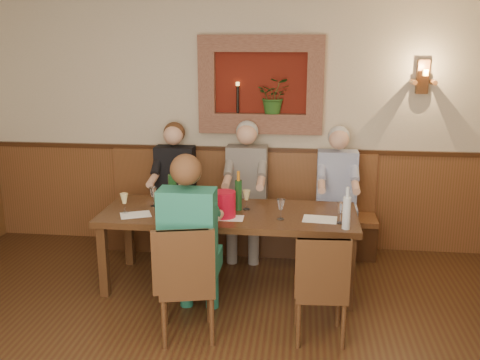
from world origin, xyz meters
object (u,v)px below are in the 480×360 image
Objects in this scene: dining_table at (229,219)px; bench at (241,221)px; person_bench_left at (174,199)px; spittoon_bucket at (224,204)px; water_bottle at (347,212)px; person_chair_front at (191,255)px; chair_near_left at (187,304)px; wine_bottle_green_b at (173,190)px; person_bench_right at (336,205)px; person_bench_mid at (246,200)px; chair_near_right at (320,308)px; wine_bottle_green_a at (238,194)px.

dining_table is 0.80× the size of bench.
person_bench_left is 1.25m from spittoon_bucket.
person_chair_front is at bearing -161.40° from water_bottle.
wine_bottle_green_b is (-0.35, 1.02, 0.64)m from chair_near_left.
wine_bottle_green_b is at bearing 95.57° from chair_near_left.
dining_table is 2.48× the size of chair_near_left.
person_bench_right is (1.05, 0.84, -0.08)m from dining_table.
chair_near_left is 1.02m from spittoon_bucket.
chair_near_left is 0.65× the size of person_bench_mid.
person_bench_mid is 1.57m from water_bottle.
person_bench_mid is (0.27, 1.81, 0.33)m from chair_near_left.
dining_table is at bearing 82.39° from spittoon_bucket.
person_bench_right is 1.22m from water_bottle.
wine_bottle_green_b is (0.19, -0.79, 0.32)m from person_bench_left.
bench is at bearing 174.24° from person_bench_right.
person_bench_right is 3.88× the size of water_bottle.
bench reaches higher than chair_near_right.
chair_near_left is 1.91m from person_bench_left.
chair_near_right is at bearing -33.49° from wine_bottle_green_b.
bench is at bearing 123.75° from person_bench_mid.
dining_table is 1.12m from person_bench_left.
person_bench_left is at bearing 179.94° from person_bench_mid.
person_bench_mid is (0.81, -0.00, 0.01)m from person_bench_left.
bench is 3.31× the size of chair_near_right.
chair_near_left is at bearing -95.99° from bench.
wine_bottle_green_b reaches higher than water_bottle.
wine_bottle_green_b is at bearing -128.41° from person_bench_mid.
person_bench_left is (-0.74, 0.84, -0.07)m from dining_table.
wine_bottle_green_a reaches higher than spittoon_bucket.
person_bench_left is 3.83× the size of wine_bottle_green_a.
dining_table is at bearing 130.67° from chair_near_right.
person_bench_left is at bearing 136.89° from wine_bottle_green_a.
person_bench_mid is 3.50× the size of wine_bottle_green_b.
water_bottle is at bearing -49.98° from person_bench_mid.
dining_table is 1.01m from bench.
person_chair_front is 0.94m from wine_bottle_green_a.
spittoon_bucket reaches higher than dining_table.
wine_bottle_green_a reaches higher than chair_near_left.
chair_near_left is at bearing -105.23° from wine_bottle_green_a.
person_bench_left is at bearing 125.84° from spittoon_bucket.
water_bottle reaches higher than chair_near_left.
dining_table is at bearing -140.25° from wine_bottle_green_a.
dining_table is 1.65× the size of person_bench_left.
person_bench_left is at bearing 103.33° from wine_bottle_green_b.
water_bottle is at bearing -50.46° from bench.
person_chair_front is 0.69m from spittoon_bucket.
dining_table is 1.35m from person_bench_right.
bench is 1.23m from spittoon_bucket.
person_chair_front is at bearing -67.22° from wine_bottle_green_b.
person_bench_mid reaches higher than chair_near_left.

